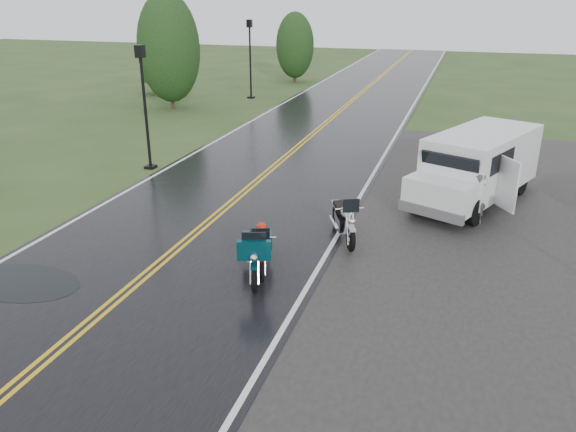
{
  "coord_description": "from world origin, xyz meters",
  "views": [
    {
      "loc": [
        6.76,
        -10.54,
        6.21
      ],
      "look_at": [
        2.8,
        2.0,
        1.0
      ],
      "focal_mm": 35.0,
      "sensor_mm": 36.0,
      "label": 1
    }
  ],
  "objects": [
    {
      "name": "pine_left_far",
      "position": [
        -12.8,
        22.97,
        2.48
      ],
      "size": [
        2.38,
        2.38,
        4.95
      ],
      "primitive_type": null,
      "color": "#1E3D19",
      "rests_on": "ground"
    },
    {
      "name": "motorcycle_silver",
      "position": [
        4.35,
        2.4,
        0.68
      ],
      "size": [
        1.73,
        2.45,
        1.37
      ],
      "primitive_type": null,
      "rotation": [
        0.0,
        0.0,
        0.43
      ],
      "color": "#A9ADB1",
      "rests_on": "ground"
    },
    {
      "name": "tree_left_mid",
      "position": [
        -9.48,
        18.65,
        2.74
      ],
      "size": [
        3.51,
        3.51,
        5.48
      ],
      "primitive_type": null,
      "color": "#1E3D19",
      "rests_on": "ground"
    },
    {
      "name": "tree_left_far",
      "position": [
        -5.78,
        30.86,
        2.16
      ],
      "size": [
        2.81,
        2.81,
        4.32
      ],
      "primitive_type": null,
      "color": "#1E3D19",
      "rests_on": "ground"
    },
    {
      "name": "motorcycle_teal",
      "position": [
        2.75,
        -0.29,
        0.69
      ],
      "size": [
        1.54,
        2.49,
        1.38
      ],
      "primitive_type": null,
      "rotation": [
        0.0,
        0.0,
        0.32
      ],
      "color": "#053139",
      "rests_on": "ground"
    },
    {
      "name": "lamp_post_near_left",
      "position": [
        -4.48,
        7.57,
        2.3
      ],
      "size": [
        0.39,
        0.39,
        4.6
      ],
      "primitive_type": null,
      "color": "black",
      "rests_on": "ground"
    },
    {
      "name": "motorcycle_red",
      "position": [
        2.74,
        0.18,
        0.63
      ],
      "size": [
        1.46,
        2.29,
        1.27
      ],
      "primitive_type": null,
      "rotation": [
        0.0,
        0.0,
        0.34
      ],
      "color": "#56090E",
      "rests_on": "ground"
    },
    {
      "name": "ground",
      "position": [
        0.0,
        0.0,
        0.0
      ],
      "size": [
        120.0,
        120.0,
        0.0
      ],
      "primitive_type": "plane",
      "color": "#2D471E",
      "rests_on": "ground"
    },
    {
      "name": "person_at_van",
      "position": [
        7.38,
        5.37,
        0.77
      ],
      "size": [
        0.67,
        0.58,
        1.55
      ],
      "primitive_type": "imported",
      "rotation": [
        0.0,
        0.0,
        3.6
      ],
      "color": "#434347",
      "rests_on": "ground"
    },
    {
      "name": "van_white",
      "position": [
        5.72,
        6.0,
        1.14
      ],
      "size": [
        4.32,
        6.18,
        2.28
      ],
      "primitive_type": null,
      "rotation": [
        0.0,
        0.0,
        -0.41
      ],
      "color": "silver",
      "rests_on": "ground"
    },
    {
      "name": "lamp_post_far_left",
      "position": [
        -6.4,
        23.29,
        2.41
      ],
      "size": [
        0.41,
        0.41,
        4.82
      ],
      "primitive_type": null,
      "color": "black",
      "rests_on": "ground"
    },
    {
      "name": "road",
      "position": [
        0.0,
        10.0,
        0.02
      ],
      "size": [
        8.0,
        100.0,
        0.04
      ],
      "primitive_type": "cube",
      "color": "black",
      "rests_on": "ground"
    }
  ]
}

